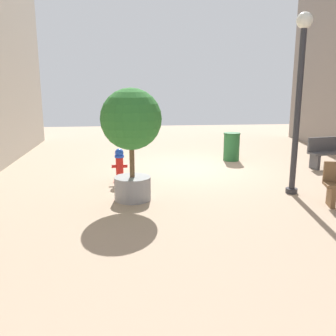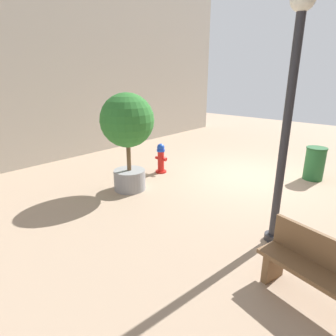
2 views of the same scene
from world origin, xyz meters
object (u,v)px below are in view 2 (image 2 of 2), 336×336
(fire_hydrant, at_px, (161,158))
(bench_far, at_px, (320,272))
(street_lamp, at_px, (290,99))
(planter_tree, at_px, (127,128))
(trash_bin, at_px, (315,163))

(fire_hydrant, distance_m, bench_far, 5.80)
(street_lamp, bearing_deg, fire_hydrant, -19.33)
(street_lamp, bearing_deg, bench_far, 132.94)
(bench_far, height_order, planter_tree, planter_tree)
(street_lamp, bearing_deg, trash_bin, -83.98)
(planter_tree, bearing_deg, trash_bin, -130.22)
(fire_hydrant, height_order, planter_tree, planter_tree)
(street_lamp, height_order, trash_bin, street_lamp)
(fire_hydrant, height_order, bench_far, bench_far)
(trash_bin, bearing_deg, planter_tree, 49.78)
(fire_hydrant, height_order, street_lamp, street_lamp)
(trash_bin, bearing_deg, fire_hydrant, 33.52)
(bench_far, distance_m, street_lamp, 2.56)
(fire_hydrant, xyz_separation_m, trash_bin, (-3.74, -2.47, 0.02))
(bench_far, bearing_deg, planter_tree, -11.73)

